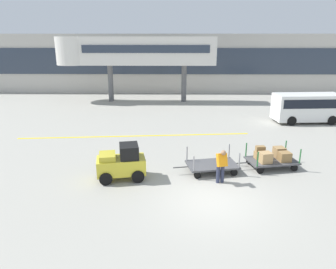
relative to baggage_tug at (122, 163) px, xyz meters
name	(u,v)px	position (x,y,z in m)	size (l,w,h in m)	color
ground_plane	(213,201)	(3.81, -1.99, -0.75)	(120.00, 120.00, 0.00)	#9E9B91
apron_lead_line	(135,136)	(-0.15, 6.40, -0.75)	(14.70, 0.20, 0.01)	yellow
terminal_building	(187,63)	(3.81, 23.98, 2.48)	(63.57, 2.51, 6.45)	#BCB7AD
jet_bridge	(129,51)	(-1.93, 18.00, 4.04)	(15.12, 3.00, 6.15)	silver
baggage_tug	(122,163)	(0.00, 0.00, 0.00)	(2.27, 1.57, 1.58)	gold
baggage_cart_lead	(212,165)	(4.08, 0.80, -0.41)	(3.08, 1.81, 1.10)	#4C4C4F
baggage_cart_middle	(272,157)	(7.04, 1.37, -0.22)	(3.08, 1.81, 1.10)	#4C4C4F
baggage_handler	(221,165)	(4.33, -0.40, 0.11)	(0.49, 0.51, 1.56)	#2D334C
shuttle_van	(307,106)	(12.17, 10.14, 0.48)	(4.93, 2.26, 2.10)	white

